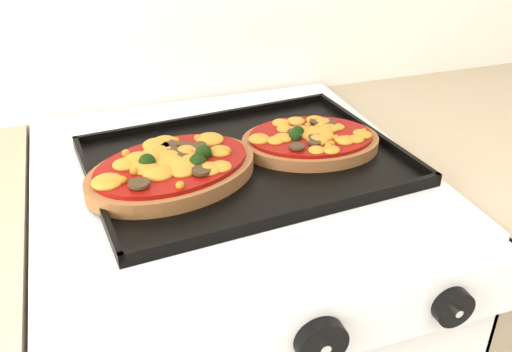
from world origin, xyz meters
name	(u,v)px	position (x,y,z in m)	size (l,w,h in m)	color
control_panel	(308,332)	(0.01, 1.39, 0.85)	(0.60, 0.02, 0.09)	white
knob_center	(321,342)	(0.01, 1.37, 0.85)	(0.06, 0.06, 0.02)	black
knob_right	(453,307)	(0.19, 1.37, 0.85)	(0.05, 0.05, 0.02)	black
baking_tray	(246,160)	(0.03, 1.70, 0.92)	(0.47, 0.35, 0.02)	black
pizza_left	(172,168)	(-0.09, 1.68, 0.94)	(0.26, 0.18, 0.04)	brown
pizza_right	(311,140)	(0.14, 1.70, 0.94)	(0.22, 0.16, 0.03)	brown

